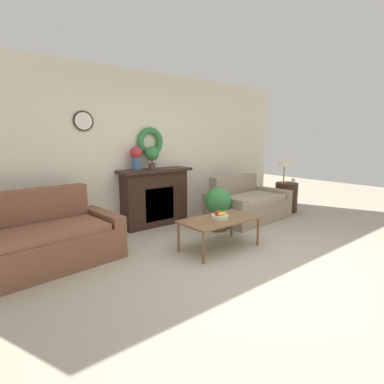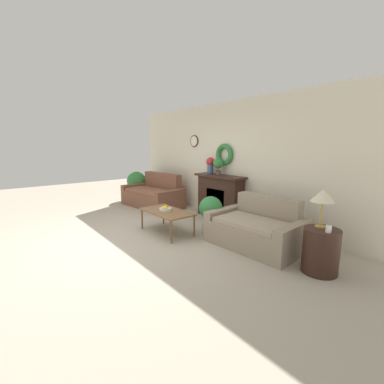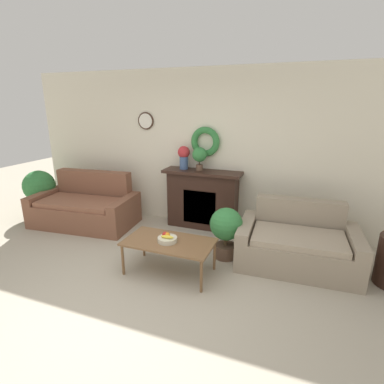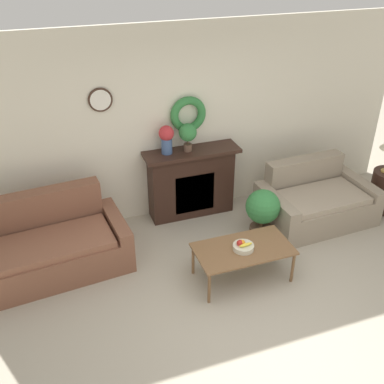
{
  "view_description": "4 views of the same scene",
  "coord_description": "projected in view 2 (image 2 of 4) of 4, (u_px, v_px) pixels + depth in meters",
  "views": [
    {
      "loc": [
        -2.7,
        -2.12,
        1.57
      ],
      "look_at": [
        0.07,
        1.32,
        0.77
      ],
      "focal_mm": 28.0,
      "sensor_mm": 36.0,
      "label": 1
    },
    {
      "loc": [
        4.29,
        -1.88,
        1.73
      ],
      "look_at": [
        0.07,
        1.57,
        0.72
      ],
      "focal_mm": 24.0,
      "sensor_mm": 36.0,
      "label": 2
    },
    {
      "loc": [
        1.69,
        -2.31,
        2.13
      ],
      "look_at": [
        0.22,
        1.56,
        0.9
      ],
      "focal_mm": 28.0,
      "sensor_mm": 36.0,
      "label": 3
    },
    {
      "loc": [
        -1.8,
        -2.92,
        3.64
      ],
      "look_at": [
        -0.2,
        1.57,
        0.87
      ],
      "focal_mm": 42.0,
      "sensor_mm": 36.0,
      "label": 4
    }
  ],
  "objects": [
    {
      "name": "wall_back",
      "position": [
        224.0,
        160.0,
        6.13
      ],
      "size": [
        6.8,
        0.18,
        2.7
      ],
      "color": "beige",
      "rests_on": "ground_plane"
    },
    {
      "name": "potted_plant_floor_by_couch",
      "position": [
        136.0,
        182.0,
        8.12
      ],
      "size": [
        0.6,
        0.6,
        0.89
      ],
      "color": "brown",
      "rests_on": "ground_plane"
    },
    {
      "name": "fruit_bowl",
      "position": [
        165.0,
        209.0,
        5.05
      ],
      "size": [
        0.25,
        0.25,
        0.12
      ],
      "color": "beige",
      "rests_on": "coffee_table"
    },
    {
      "name": "potted_plant_on_mantel",
      "position": [
        218.0,
        164.0,
        5.98
      ],
      "size": [
        0.25,
        0.25,
        0.39
      ],
      "color": "brown",
      "rests_on": "fireplace"
    },
    {
      "name": "ground_plane",
      "position": [
        124.0,
        239.0,
        4.75
      ],
      "size": [
        16.0,
        16.0,
        0.0
      ],
      "primitive_type": "plane",
      "color": "#ADA38E"
    },
    {
      "name": "side_table_by_loveseat",
      "position": [
        321.0,
        251.0,
        3.48
      ],
      "size": [
        0.47,
        0.47,
        0.62
      ],
      "color": "#331E16",
      "rests_on": "ground_plane"
    },
    {
      "name": "mug",
      "position": [
        329.0,
        229.0,
        3.29
      ],
      "size": [
        0.07,
        0.07,
        0.09
      ],
      "color": "silver",
      "rests_on": "side_table_by_loveseat"
    },
    {
      "name": "vase_on_mantel_left",
      "position": [
        210.0,
        164.0,
        6.22
      ],
      "size": [
        0.21,
        0.21,
        0.4
      ],
      "color": "#3D5684",
      "rests_on": "fireplace"
    },
    {
      "name": "couch_left",
      "position": [
        154.0,
        195.0,
        7.3
      ],
      "size": [
        1.88,
        1.12,
        0.92
      ],
      "rotation": [
        0.0,
        0.0,
        0.09
      ],
      "color": "brown",
      "rests_on": "ground_plane"
    },
    {
      "name": "loveseat_right",
      "position": [
        256.0,
        229.0,
        4.43
      ],
      "size": [
        1.59,
        1.04,
        0.83
      ],
      "rotation": [
        0.0,
        0.0,
        0.04
      ],
      "color": "gray",
      "rests_on": "ground_plane"
    },
    {
      "name": "table_lamp",
      "position": [
        323.0,
        197.0,
        3.42
      ],
      "size": [
        0.31,
        0.31,
        0.53
      ],
      "color": "#B28E42",
      "rests_on": "side_table_by_loveseat"
    },
    {
      "name": "coffee_table",
      "position": [
        167.0,
        213.0,
        5.06
      ],
      "size": [
        1.14,
        0.61,
        0.44
      ],
      "color": "brown",
      "rests_on": "ground_plane"
    },
    {
      "name": "fireplace",
      "position": [
        220.0,
        196.0,
        6.09
      ],
      "size": [
        1.35,
        0.41,
        1.03
      ],
      "color": "#331E16",
      "rests_on": "ground_plane"
    },
    {
      "name": "potted_plant_floor_by_loveseat",
      "position": [
        211.0,
        211.0,
        5.01
      ],
      "size": [
        0.46,
        0.46,
        0.74
      ],
      "color": "brown",
      "rests_on": "ground_plane"
    }
  ]
}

